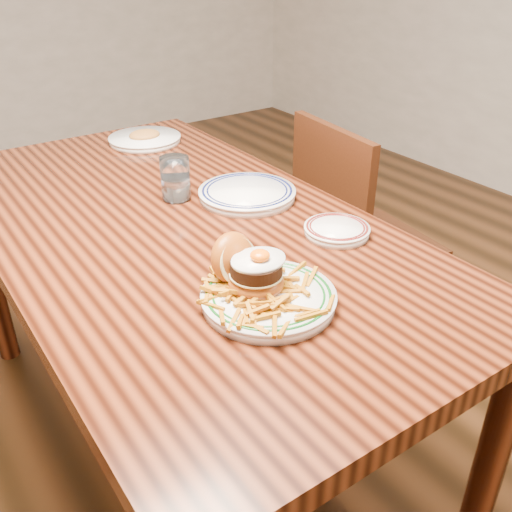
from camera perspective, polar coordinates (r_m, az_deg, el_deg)
floor at (r=1.88m, az=-6.38°, el=-17.43°), size 6.00×6.00×0.00m
table at (r=1.47m, az=-7.79°, el=0.44°), size 0.85×1.60×0.75m
chair_right at (r=1.99m, az=9.75°, el=1.93°), size 0.45×0.45×0.87m
main_plate at (r=1.09m, az=0.65°, el=-3.07°), size 0.26×0.28×0.13m
side_plate at (r=1.36m, az=8.09°, el=2.64°), size 0.16×0.16×0.02m
rear_plate at (r=1.54m, az=-0.89°, el=6.31°), size 0.26×0.26×0.03m
water_glass at (r=1.54m, az=-8.04°, el=7.44°), size 0.08×0.08×0.12m
far_plate at (r=2.01m, az=-11.06°, el=11.45°), size 0.24×0.24×0.04m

